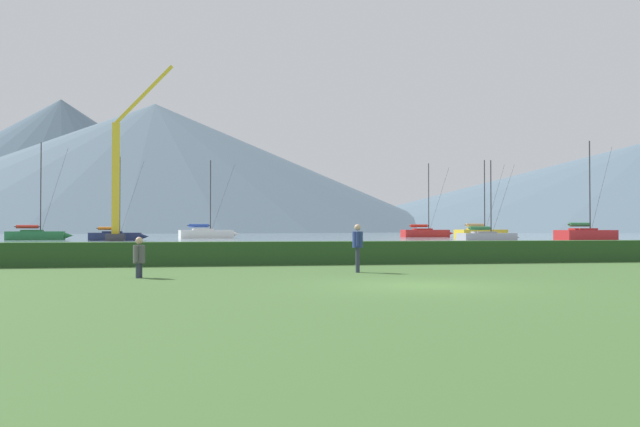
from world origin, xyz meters
name	(u,v)px	position (x,y,z in m)	size (l,w,h in m)	color
ground_plane	(422,286)	(0.00, 0.00, 0.00)	(1000.00, 1000.00, 0.00)	#3D602D
harbor_water	(223,235)	(0.00, 137.00, 0.00)	(320.00, 246.00, 0.00)	gray
hedge_line	(337,253)	(0.00, 11.00, 0.48)	(80.00, 1.20, 0.96)	#284C23
sailboat_slip_0	(426,233)	(30.84, 89.04, 0.74)	(8.83, 2.95, 12.02)	red
sailboat_slip_2	(488,237)	(24.25, 50.29, 0.59)	(7.17, 2.83, 8.64)	#9E9EA3
sailboat_slip_3	(207,233)	(-4.40, 82.55, 0.73)	(8.87, 3.79, 11.28)	white
sailboat_slip_4	(116,236)	(-15.31, 67.29, 0.59)	(6.89, 2.14, 10.02)	navy
sailboat_slip_6	(36,234)	(-25.55, 73.09, 0.68)	(7.97, 2.86, 12.23)	#236B38
sailboat_slip_7	(482,233)	(36.42, 79.69, 0.77)	(9.36, 4.36, 11.76)	gold
sailboat_slip_8	(587,234)	(41.34, 59.54, 0.76)	(9.29, 4.41, 12.24)	red
person_seated_viewer	(139,255)	(-7.57, 4.24, 0.69)	(0.36, 0.55, 1.25)	#2D3347
person_standing_walker	(358,244)	(-0.41, 5.56, 0.97)	(0.36, 0.56, 1.65)	#2D3347
dock_crane	(118,185)	(-14.70, 64.03, 6.40)	(7.39, 2.00, 20.52)	#333338
distant_hill_central_peak	(155,167)	(-24.02, 289.52, 27.93)	(257.65, 257.65, 55.87)	#4C6070
distant_hill_far_shoulder	(61,165)	(-78.83, 372.76, 35.76)	(217.67, 217.67, 71.51)	#425666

